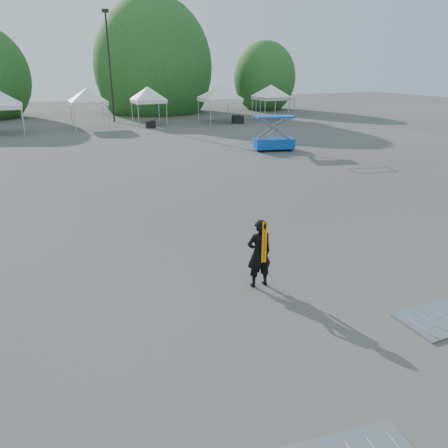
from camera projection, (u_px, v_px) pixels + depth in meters
name	position (u px, v px, depth m)	size (l,w,h in m)	color
ground	(208.00, 245.00, 13.32)	(120.00, 120.00, 0.00)	#474442
light_pole_east	(109.00, 60.00, 40.08)	(0.60, 0.25, 9.80)	black
tree_mid_e	(154.00, 68.00, 48.59)	(5.12, 5.12, 7.79)	#382314
tree_far_e	(265.00, 78.00, 52.18)	(3.84, 3.84, 5.84)	#382314
tent_e	(87.00, 91.00, 36.89)	(4.18, 4.18, 3.88)	silver
tent_f	(148.00, 90.00, 38.69)	(3.88, 3.88, 3.88)	silver
tent_g	(220.00, 89.00, 40.33)	(4.69, 4.69, 3.88)	silver
tent_h	(271.00, 88.00, 42.37)	(4.03, 4.03, 3.88)	silver
man	(259.00, 253.00, 10.57)	(0.65, 0.44, 1.74)	black
scissor_lift	(274.00, 125.00, 27.36)	(2.69, 1.79, 3.19)	#0C479F
crate_mid	(150.00, 124.00, 37.72)	(0.77, 0.60, 0.60)	black
crate_east	(238.00, 119.00, 40.50)	(0.94, 0.73, 0.73)	black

